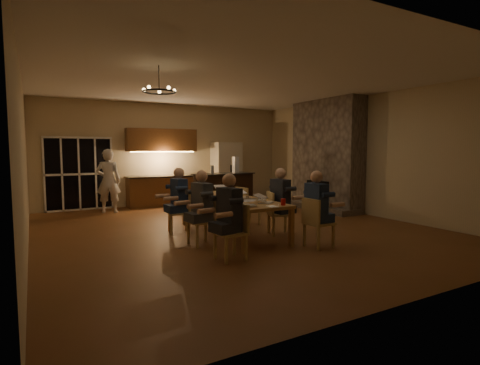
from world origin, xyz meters
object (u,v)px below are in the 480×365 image
Objects in this scene: refrigerator at (226,172)px; chair_left_near at (230,232)px; laptop_e at (200,189)px; laptop_f at (223,188)px; laptop_b at (266,197)px; chair_right_far at (249,206)px; standing_person at (108,181)px; chair_left_mid at (201,221)px; person_left_near at (229,217)px; chair_left_far at (179,212)px; laptop_a at (247,200)px; plate_far at (233,193)px; mug_front at (238,198)px; can_cola at (197,189)px; person_right_near at (316,209)px; dining_table at (231,216)px; bar_blender at (236,165)px; chair_right_near at (319,223)px; can_right at (239,193)px; laptop_d at (242,193)px; plate_near at (260,200)px; redcup_near at (283,202)px; chair_right_mid at (280,213)px; mug_back at (202,193)px; chandelier at (159,92)px; person_left_far at (179,200)px; bar_island at (224,192)px; can_silver at (248,199)px; mug_mid at (223,193)px; person_left_mid at (202,208)px; redcup_mid at (207,195)px; laptop_c at (221,193)px; bar_bottle at (212,170)px; person_right_mid at (280,202)px.

chair_left_near is at bearing -116.54° from refrigerator.
laptop_e is 1.00× the size of laptop_f.
chair_right_far is at bearing 31.54° from laptop_b.
standing_person is at bearing 28.40° from chair_right_far.
person_left_near is (0.03, -1.06, 0.24)m from chair_left_mid.
laptop_a is at bearing 33.36° from chair_left_far.
mug_front is at bearing -113.54° from plate_far.
can_cola is at bearing 41.72° from chair_right_far.
person_right_near is 11.50× the size of can_cola.
dining_table is 6.22× the size of bar_blender.
chair_right_near reaches higher than dining_table.
can_right is 0.50× the size of plate_far.
chair_left_far is 2.78× the size of laptop_b.
laptop_a is at bearing -114.12° from can_right.
laptop_f is at bearing 111.11° from plate_far.
laptop_d reaches higher than plate_near.
redcup_near and can_right have the same top height.
laptop_f reaches higher than chair_right_mid.
refrigerator is at bearing 143.92° from chair_left_mid.
mug_back is at bearing 77.42° from chair_right_far.
chandelier is at bearing 123.86° from laptop_b.
person_left_far reaches higher than chair_right_mid.
chair_right_near is at bearing 165.88° from laptop_a.
bar_island is 7.36× the size of plate_far.
mug_front is 0.24m from can_silver.
person_left_far reaches higher than mug_mid.
bar_island is at bearing 139.34° from person_left_mid.
person_left_mid is 2.00m from laptop_f.
chair_left_near reaches higher than redcup_mid.
mug_back is 3.04m from bar_blender.
person_left_near is 11.50× the size of can_right.
chair_right_far is at bearing -109.86° from refrigerator.
dining_table is 3.29× the size of chair_right_near.
laptop_e is at bearing -110.61° from laptop_c.
can_right is at bearing 57.80° from laptop_d.
laptop_e is at bearing 149.90° from person_left_mid.
chair_right_far is 2.07m from redcup_near.
can_cola is (0.70, 3.03, 0.12)m from person_left_near.
laptop_c is at bearing 111.78° from chair_right_far.
chandelier is 4.80× the size of can_silver.
plate_far is (1.31, 2.35, 0.31)m from chair_left_near.
bar_bottle is at bearing 81.96° from plate_near.
chandelier reaches higher than chair_right_far.
laptop_b reaches higher than chair_left_mid.
mug_front is at bearing -86.96° from can_cola.
person_left_near is 2.20m from person_left_far.
laptop_d is 2.67× the size of redcup_mid.
can_silver is at bearing -85.26° from can_cola.
bar_bottle is (1.06, 3.74, 0.34)m from laptop_a.
laptop_c is (-1.05, 0.62, 0.17)m from person_right_mid.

